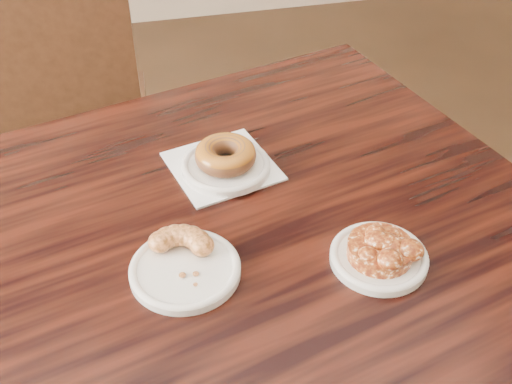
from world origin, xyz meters
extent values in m
cube|color=white|center=(-0.03, 0.26, 0.75)|extent=(0.20, 0.20, 0.00)
cylinder|color=white|center=(-0.03, 0.25, 0.76)|extent=(0.15, 0.15, 0.01)
cylinder|color=white|center=(-0.13, 0.03, 0.76)|extent=(0.16, 0.16, 0.01)
cylinder|color=silver|center=(0.15, -0.01, 0.76)|extent=(0.14, 0.14, 0.01)
torus|color=brown|center=(-0.03, 0.25, 0.78)|extent=(0.10, 0.10, 0.04)
camera|label=1|loc=(-0.17, -0.60, 1.42)|focal=45.00mm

